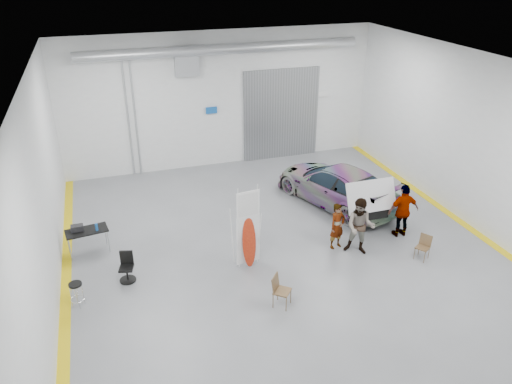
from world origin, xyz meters
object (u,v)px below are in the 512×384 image
object	(u,v)px
sedan_car	(336,185)
person_b	(360,227)
surfboard_display	(248,235)
office_chair	(126,268)
shop_stool	(77,295)
folding_chair_near	(282,296)
work_table	(84,230)
person_a	(337,226)
person_c	(403,211)
folding_chair_far	(422,252)

from	to	relation	value
sedan_car	person_b	distance (m)	3.60
surfboard_display	office_chair	world-z (taller)	surfboard_display
sedan_car	person_b	xyz separation A→B (m)	(-0.86, -3.49, 0.20)
person_b	shop_stool	distance (m)	8.78
sedan_car	office_chair	bearing A→B (deg)	-0.94
person_b	shop_stool	size ratio (longest dim) A/B	2.58
folding_chair_near	work_table	bearing A→B (deg)	88.75
person_a	shop_stool	size ratio (longest dim) A/B	2.13
person_b	folding_chair_near	distance (m)	3.84
shop_stool	person_a	bearing A→B (deg)	4.01
person_c	shop_stool	size ratio (longest dim) A/B	2.57
folding_chair_near	person_c	bearing A→B (deg)	-26.35
person_c	shop_stool	bearing A→B (deg)	5.52
folding_chair_far	folding_chair_near	bearing A→B (deg)	-113.01
shop_stool	person_c	bearing A→B (deg)	3.08
folding_chair_near	shop_stool	xyz separation A→B (m)	(-5.41, 1.72, 0.08)
person_a	office_chair	bearing A→B (deg)	162.07
person_b	folding_chair_far	world-z (taller)	person_b
sedan_car	office_chair	xyz separation A→B (m)	(-8.21, -2.71, -0.36)
folding_chair_far	work_table	bearing A→B (deg)	-141.94
sedan_car	person_a	xyz separation A→B (m)	(-1.41, -2.96, 0.03)
person_a	folding_chair_far	xyz separation A→B (m)	(2.30, -1.49, -0.54)
person_a	person_c	world-z (taller)	person_c
shop_stool	office_chair	bearing A→B (deg)	30.39
folding_chair_far	person_c	bearing A→B (deg)	141.30
surfboard_display	folding_chair_far	distance (m)	5.65
folding_chair_near	shop_stool	distance (m)	5.68
shop_stool	work_table	bearing A→B (deg)	84.18
shop_stool	folding_chair_far	bearing A→B (deg)	-4.96
folding_chair_near	folding_chair_far	world-z (taller)	folding_chair_near
person_a	work_table	bearing A→B (deg)	148.58
folding_chair_near	office_chair	world-z (taller)	office_chair
person_c	work_table	xyz separation A→B (m)	(-10.40, 2.21, -0.14)
person_a	person_c	size ratio (longest dim) A/B	0.83
person_b	folding_chair_near	xyz separation A→B (m)	(-3.34, -1.78, -0.68)
shop_stool	office_chair	world-z (taller)	office_chair
folding_chair_far	shop_stool	distance (m)	10.55
person_a	folding_chair_near	world-z (taller)	person_a
work_table	folding_chair_near	bearing A→B (deg)	-41.33
person_b	folding_chair_far	bearing A→B (deg)	5.56
folding_chair_near	folding_chair_far	distance (m)	5.16
person_a	surfboard_display	bearing A→B (deg)	166.55
surfboard_display	shop_stool	distance (m)	5.17
shop_stool	work_table	distance (m)	2.84
folding_chair_far	person_b	bearing A→B (deg)	-150.79
person_b	person_c	bearing A→B (deg)	49.46
sedan_car	folding_chair_far	size ratio (longest dim) A/B	6.50
person_b	office_chair	distance (m)	7.41
person_c	folding_chair_near	distance (m)	5.79
shop_stool	folding_chair_near	bearing A→B (deg)	-17.66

